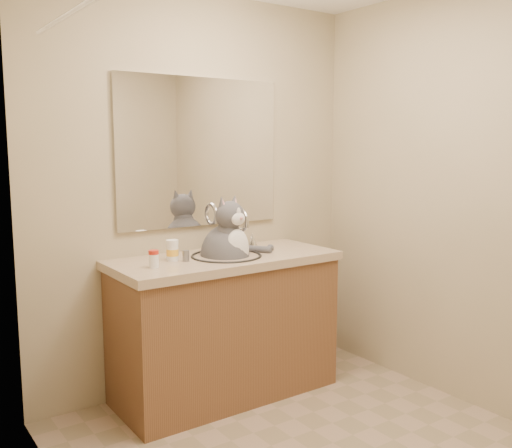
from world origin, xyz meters
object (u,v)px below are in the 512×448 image
at_px(grey_canister, 186,256).
at_px(pill_bottle_orange, 172,251).
at_px(cat, 227,252).
at_px(pill_bottle_redcap, 154,259).

bearing_deg(grey_canister, pill_bottle_orange, 134.16).
bearing_deg(cat, grey_canister, 170.24).
xyz_separation_m(pill_bottle_orange, grey_canister, (0.05, -0.06, -0.03)).
xyz_separation_m(cat, pill_bottle_redcap, (-0.49, -0.06, 0.02)).
bearing_deg(pill_bottle_redcap, cat, 7.29).
distance_m(pill_bottle_orange, grey_canister, 0.08).
bearing_deg(cat, pill_bottle_orange, 160.15).
distance_m(cat, pill_bottle_redcap, 0.50).
bearing_deg(grey_canister, cat, 2.00).
relative_size(pill_bottle_redcap, grey_canister, 1.53).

